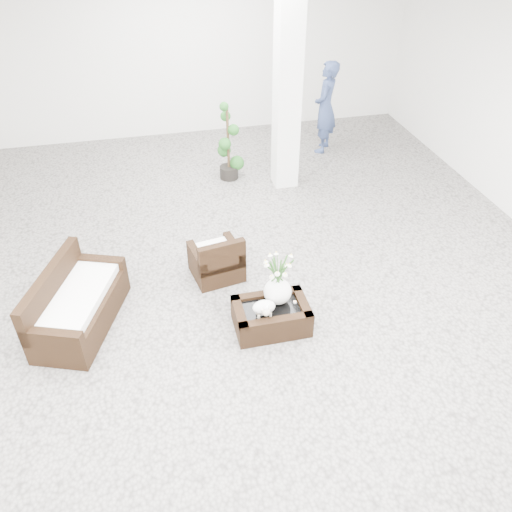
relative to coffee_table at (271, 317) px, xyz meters
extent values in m
plane|color=gray|center=(-0.04, 0.76, -0.16)|extent=(11.00, 11.00, 0.00)
cube|color=white|center=(1.16, 3.56, 1.59)|extent=(0.40, 0.40, 3.50)
cube|color=black|center=(0.00, 0.00, 0.00)|extent=(0.90, 0.60, 0.31)
ellipsoid|color=white|center=(-0.12, -0.10, 0.26)|extent=(0.28, 0.23, 0.21)
cylinder|color=white|center=(0.30, 0.02, 0.17)|extent=(0.04, 0.04, 0.03)
cube|color=black|center=(-0.48, 1.17, 0.19)|extent=(0.75, 0.72, 0.69)
cube|color=black|center=(-2.27, 0.58, 0.24)|extent=(1.19, 1.64, 0.79)
imported|color=navy|center=(2.30, 4.73, 0.73)|extent=(0.70, 0.77, 1.77)
camera|label=1|loc=(-1.23, -4.45, 4.36)|focal=36.09mm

